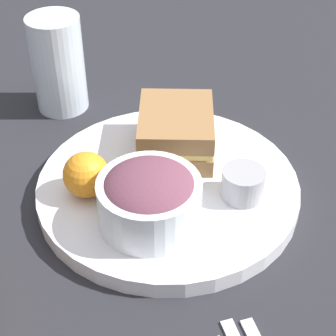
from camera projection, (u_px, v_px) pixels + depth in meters
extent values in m
plane|color=#232328|center=(168.00, 195.00, 0.66)|extent=(4.00, 4.00, 0.00)
cylinder|color=silver|center=(168.00, 188.00, 0.65)|extent=(0.30, 0.30, 0.02)
cube|color=olive|center=(176.00, 142.00, 0.69)|extent=(0.12, 0.10, 0.02)
cube|color=#E5C666|center=(176.00, 131.00, 0.68)|extent=(0.11, 0.10, 0.01)
cube|color=olive|center=(176.00, 121.00, 0.67)|extent=(0.12, 0.10, 0.02)
cylinder|color=white|center=(150.00, 202.00, 0.58)|extent=(0.11, 0.11, 0.05)
ellipsoid|color=brown|center=(149.00, 190.00, 0.57)|extent=(0.10, 0.10, 0.04)
cylinder|color=#99999E|center=(243.00, 184.00, 0.62)|extent=(0.05, 0.05, 0.03)
sphere|color=orange|center=(86.00, 175.00, 0.62)|extent=(0.05, 0.05, 0.05)
cylinder|color=silver|center=(58.00, 64.00, 0.77)|extent=(0.07, 0.07, 0.14)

